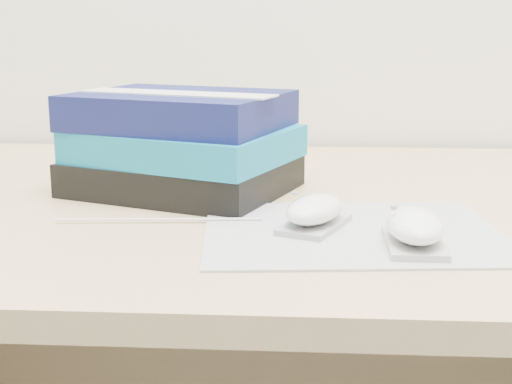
# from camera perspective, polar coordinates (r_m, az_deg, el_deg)

# --- Properties ---
(desk) EXTENTS (1.60, 0.80, 0.73)m
(desk) POSITION_cam_1_polar(r_m,az_deg,el_deg) (1.09, 3.72, -11.66)
(desk) COLOR tan
(desk) RESTS_ON ground
(mousepad) EXTENTS (0.34, 0.28, 0.00)m
(mousepad) POSITION_cam_1_polar(r_m,az_deg,el_deg) (0.79, 7.68, -3.18)
(mousepad) COLOR gray
(mousepad) RESTS_ON desk
(mouse_rear) EXTENTS (0.09, 0.11, 0.04)m
(mouse_rear) POSITION_cam_1_polar(r_m,az_deg,el_deg) (0.80, 4.69, -1.59)
(mouse_rear) COLOR #A0A0A3
(mouse_rear) RESTS_ON mousepad
(mouse_front) EXTENTS (0.06, 0.10, 0.04)m
(mouse_front) POSITION_cam_1_polar(r_m,az_deg,el_deg) (0.75, 12.58, -2.86)
(mouse_front) COLOR #A4A5A7
(mouse_front) RESTS_ON mousepad
(usb_cable) EXTENTS (0.24, 0.02, 0.00)m
(usb_cable) POSITION_cam_1_polar(r_m,az_deg,el_deg) (0.83, -7.81, -2.18)
(usb_cable) COLOR silver
(usb_cable) RESTS_ON mousepad
(book_stack) EXTENTS (0.34, 0.31, 0.14)m
(book_stack) POSITION_cam_1_polar(r_m,az_deg,el_deg) (0.98, -5.88, 3.92)
(book_stack) COLOR black
(book_stack) RESTS_ON desk
(pouch) EXTENTS (0.16, 0.14, 0.13)m
(pouch) POSITION_cam_1_polar(r_m,az_deg,el_deg) (1.03, -4.07, 4.17)
(pouch) COLOR black
(pouch) RESTS_ON desk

